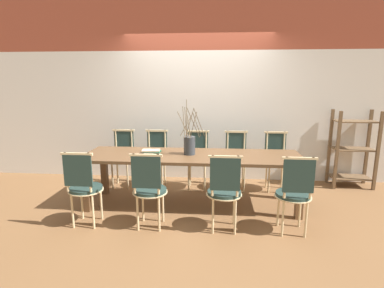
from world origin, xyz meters
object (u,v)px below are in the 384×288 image
object	(u,v)px
chair_far_center	(197,157)
book_stack	(152,151)
dining_table	(192,161)
vase_centerpiece	(190,144)
shelving_rack	(353,149)
chair_near_center	(224,189)

from	to	relation	value
chair_far_center	book_stack	bearing A→B (deg)	48.16
dining_table	chair_far_center	world-z (taller)	chair_far_center
vase_centerpiece	shelving_rack	world-z (taller)	vase_centerpiece
chair_far_center	chair_near_center	bearing A→B (deg)	105.49
vase_centerpiece	shelving_rack	distance (m)	2.78
chair_far_center	shelving_rack	xyz separation A→B (m)	(2.53, 0.27, 0.12)
chair_near_center	vase_centerpiece	world-z (taller)	vase_centerpiece
chair_near_center	dining_table	bearing A→B (deg)	120.59
chair_near_center	chair_far_center	size ratio (longest dim) A/B	1.00
chair_far_center	shelving_rack	world-z (taller)	shelving_rack
shelving_rack	vase_centerpiece	bearing A→B (deg)	-159.32
vase_centerpiece	dining_table	bearing A→B (deg)	-27.43
vase_centerpiece	book_stack	xyz separation A→B (m)	(-0.54, 0.04, -0.12)
book_stack	vase_centerpiece	bearing A→B (deg)	-4.17
dining_table	chair_near_center	world-z (taller)	chair_near_center
chair_near_center	chair_far_center	xyz separation A→B (m)	(-0.40, 1.46, 0.00)
shelving_rack	chair_far_center	bearing A→B (deg)	-173.95
chair_near_center	vase_centerpiece	xyz separation A→B (m)	(-0.47, 0.75, 0.36)
dining_table	chair_far_center	size ratio (longest dim) A/B	3.20
dining_table	vase_centerpiece	xyz separation A→B (m)	(-0.04, 0.02, 0.22)
chair_near_center	chair_far_center	bearing A→B (deg)	105.49
chair_near_center	book_stack	world-z (taller)	chair_near_center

